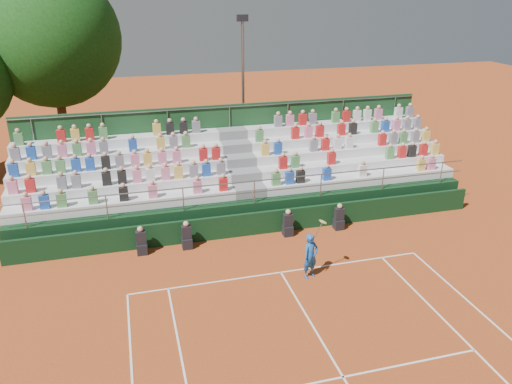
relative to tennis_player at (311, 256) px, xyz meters
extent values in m
plane|color=#A6461B|center=(-0.93, 0.53, -0.85)|extent=(90.00, 90.00, 0.00)
cube|color=white|center=(-0.93, 0.53, -0.85)|extent=(11.00, 0.06, 0.01)
cube|color=white|center=(-0.93, -2.67, -0.85)|extent=(0.06, 6.40, 0.01)
cube|color=white|center=(-0.93, -4.96, -0.85)|extent=(8.22, 0.06, 0.01)
cube|color=black|center=(-0.93, 3.73, -0.35)|extent=(20.00, 0.15, 1.00)
cube|color=black|center=(-5.76, 3.28, -0.63)|extent=(0.40, 0.40, 0.44)
cube|color=black|center=(-5.76, 3.28, -0.15)|extent=(0.38, 0.25, 0.55)
sphere|color=tan|center=(-5.76, 3.28, 0.23)|extent=(0.22, 0.22, 0.22)
cube|color=black|center=(-3.99, 3.28, -0.63)|extent=(0.40, 0.40, 0.44)
cube|color=black|center=(-3.99, 3.28, -0.15)|extent=(0.38, 0.25, 0.55)
sphere|color=tan|center=(-3.99, 3.28, 0.23)|extent=(0.22, 0.22, 0.22)
cube|color=black|center=(0.25, 3.28, -0.63)|extent=(0.40, 0.40, 0.44)
cube|color=black|center=(0.25, 3.28, -0.15)|extent=(0.38, 0.25, 0.55)
sphere|color=tan|center=(0.25, 3.28, 0.23)|extent=(0.22, 0.22, 0.22)
cube|color=black|center=(2.56, 3.28, -0.63)|extent=(0.40, 0.40, 0.44)
cube|color=black|center=(2.56, 3.28, -0.15)|extent=(0.38, 0.25, 0.55)
sphere|color=tan|center=(2.56, 3.28, 0.23)|extent=(0.22, 0.22, 0.22)
cube|color=black|center=(-0.93, 6.83, -0.25)|extent=(20.00, 5.20, 1.20)
cube|color=silver|center=(-6.28, 5.15, 0.56)|extent=(9.30, 0.85, 0.42)
cube|color=silver|center=(4.42, 5.15, 0.56)|extent=(9.30, 0.85, 0.42)
cube|color=slate|center=(-0.93, 5.15, 0.56)|extent=(1.40, 0.85, 0.42)
cube|color=silver|center=(-6.28, 6.00, 0.98)|extent=(9.30, 0.85, 0.42)
cube|color=silver|center=(4.42, 6.00, 0.98)|extent=(9.30, 0.85, 0.42)
cube|color=slate|center=(-0.93, 6.00, 0.98)|extent=(1.40, 0.85, 0.42)
cube|color=silver|center=(-6.28, 6.85, 1.40)|extent=(9.30, 0.85, 0.42)
cube|color=silver|center=(4.42, 6.85, 1.40)|extent=(9.30, 0.85, 0.42)
cube|color=slate|center=(-0.93, 6.85, 1.40)|extent=(1.40, 0.85, 0.42)
cube|color=silver|center=(-6.28, 7.70, 1.82)|extent=(9.30, 0.85, 0.42)
cube|color=silver|center=(4.42, 7.70, 1.82)|extent=(9.30, 0.85, 0.42)
cube|color=slate|center=(-0.93, 7.70, 1.82)|extent=(1.40, 0.85, 0.42)
cube|color=silver|center=(-6.28, 8.55, 2.24)|extent=(9.30, 0.85, 0.42)
cube|color=silver|center=(4.42, 8.55, 2.24)|extent=(9.30, 0.85, 0.42)
cube|color=slate|center=(-0.93, 8.55, 2.24)|extent=(1.40, 0.85, 0.42)
cube|color=#194220|center=(-0.93, 9.08, 1.35)|extent=(20.00, 0.12, 4.40)
cylinder|color=gray|center=(-0.93, 4.28, 1.35)|extent=(20.00, 0.05, 0.05)
cylinder|color=gray|center=(-0.93, 8.98, 3.45)|extent=(20.00, 0.05, 0.05)
cube|color=pink|center=(-9.92, 5.00, 1.05)|extent=(0.36, 0.24, 0.56)
cube|color=#1E4CB2|center=(-9.27, 5.00, 1.05)|extent=(0.36, 0.24, 0.56)
cube|color=#4C8C4C|center=(-8.64, 5.00, 1.05)|extent=(0.36, 0.24, 0.56)
cube|color=#4C8C4C|center=(-7.45, 5.00, 1.05)|extent=(0.36, 0.24, 0.56)
cube|color=black|center=(-6.24, 5.00, 1.05)|extent=(0.36, 0.24, 0.56)
cube|color=pink|center=(-5.08, 5.00, 1.05)|extent=(0.36, 0.24, 0.56)
cube|color=pink|center=(-3.23, 5.00, 1.05)|extent=(0.36, 0.24, 0.56)
cube|color=red|center=(-2.11, 5.00, 1.05)|extent=(0.36, 0.24, 0.56)
cube|color=pink|center=(-10.49, 5.85, 1.47)|extent=(0.36, 0.24, 0.56)
cube|color=red|center=(-9.83, 5.85, 1.47)|extent=(0.36, 0.24, 0.56)
cube|color=slate|center=(-8.64, 5.85, 1.47)|extent=(0.36, 0.24, 0.56)
cube|color=slate|center=(-8.08, 5.85, 1.47)|extent=(0.36, 0.24, 0.56)
cube|color=black|center=(-6.88, 5.85, 1.47)|extent=(0.36, 0.24, 0.56)
cube|color=black|center=(-6.25, 5.85, 1.47)|extent=(0.36, 0.24, 0.56)
cube|color=pink|center=(-5.63, 5.85, 1.47)|extent=(0.36, 0.24, 0.56)
cube|color=silver|center=(-5.09, 5.85, 1.47)|extent=(0.36, 0.24, 0.56)
cube|color=pink|center=(-4.45, 5.85, 1.47)|extent=(0.36, 0.24, 0.56)
cube|color=gold|center=(-3.89, 5.85, 1.47)|extent=(0.36, 0.24, 0.56)
cube|color=slate|center=(-3.23, 5.85, 1.47)|extent=(0.36, 0.24, 0.56)
cube|color=#1E4CB2|center=(-2.68, 5.85, 1.47)|extent=(0.36, 0.24, 0.56)
cube|color=slate|center=(-2.03, 5.85, 1.47)|extent=(0.36, 0.24, 0.56)
cube|color=#1E4CB2|center=(-10.52, 6.70, 1.89)|extent=(0.36, 0.24, 0.56)
cube|color=gold|center=(-9.86, 6.70, 1.89)|extent=(0.36, 0.24, 0.56)
cube|color=#4C8C4C|center=(-9.24, 6.70, 1.89)|extent=(0.36, 0.24, 0.56)
cube|color=#4C8C4C|center=(-8.70, 6.70, 1.89)|extent=(0.36, 0.24, 0.56)
cube|color=#1E4CB2|center=(-8.08, 6.70, 1.89)|extent=(0.36, 0.24, 0.56)
cube|color=#1E4CB2|center=(-7.51, 6.70, 1.89)|extent=(0.36, 0.24, 0.56)
cube|color=black|center=(-6.87, 6.70, 1.89)|extent=(0.36, 0.24, 0.56)
cube|color=slate|center=(-6.29, 6.70, 1.89)|extent=(0.36, 0.24, 0.56)
cube|color=pink|center=(-5.64, 6.70, 1.89)|extent=(0.36, 0.24, 0.56)
cube|color=gold|center=(-5.11, 6.70, 1.89)|extent=(0.36, 0.24, 0.56)
cube|color=pink|center=(-4.47, 6.70, 1.89)|extent=(0.36, 0.24, 0.56)
cube|color=pink|center=(-3.85, 6.70, 1.89)|extent=(0.36, 0.24, 0.56)
cube|color=red|center=(-2.65, 6.70, 1.89)|extent=(0.36, 0.24, 0.56)
cube|color=red|center=(-2.07, 6.70, 1.89)|extent=(0.36, 0.24, 0.56)
cube|color=slate|center=(-10.52, 7.55, 2.31)|extent=(0.36, 0.24, 0.56)
cube|color=#1E4CB2|center=(-9.89, 7.55, 2.31)|extent=(0.36, 0.24, 0.56)
cube|color=slate|center=(-9.26, 7.55, 2.31)|extent=(0.36, 0.24, 0.56)
cube|color=pink|center=(-8.64, 7.55, 2.31)|extent=(0.36, 0.24, 0.56)
cube|color=#4C8C4C|center=(-8.03, 7.55, 2.31)|extent=(0.36, 0.24, 0.56)
cube|color=pink|center=(-7.44, 7.55, 2.31)|extent=(0.36, 0.24, 0.56)
cube|color=slate|center=(-6.91, 7.55, 2.31)|extent=(0.36, 0.24, 0.56)
cube|color=#1E4CB2|center=(-5.67, 7.55, 2.31)|extent=(0.36, 0.24, 0.56)
cube|color=gold|center=(-4.44, 7.55, 2.31)|extent=(0.36, 0.24, 0.56)
cube|color=slate|center=(-3.86, 7.55, 2.31)|extent=(0.36, 0.24, 0.56)
cube|color=#4C8C4C|center=(-3.29, 7.55, 2.31)|extent=(0.36, 0.24, 0.56)
cube|color=#4C8C4C|center=(-10.43, 8.40, 2.73)|extent=(0.36, 0.24, 0.56)
cube|color=red|center=(-8.69, 8.40, 2.73)|extent=(0.36, 0.24, 0.56)
cube|color=gold|center=(-8.10, 8.40, 2.73)|extent=(0.36, 0.24, 0.56)
cube|color=red|center=(-7.48, 8.40, 2.73)|extent=(0.36, 0.24, 0.56)
cube|color=#4C8C4C|center=(-6.90, 8.40, 2.73)|extent=(0.36, 0.24, 0.56)
cube|color=gold|center=(-4.51, 8.40, 2.73)|extent=(0.36, 0.24, 0.56)
cube|color=black|center=(-3.90, 8.40, 2.73)|extent=(0.36, 0.24, 0.56)
cube|color=black|center=(-3.27, 8.40, 2.73)|extent=(0.36, 0.24, 0.56)
cube|color=slate|center=(-2.68, 8.40, 2.73)|extent=(0.36, 0.24, 0.56)
cube|color=#4C8C4C|center=(0.24, 5.00, 1.05)|extent=(0.36, 0.24, 0.56)
cube|color=#1E4CB2|center=(0.87, 5.00, 1.05)|extent=(0.36, 0.24, 0.56)
cube|color=black|center=(1.39, 5.00, 1.05)|extent=(0.36, 0.24, 0.56)
cube|color=#1E4CB2|center=(2.64, 5.00, 1.05)|extent=(0.36, 0.24, 0.56)
cube|color=silver|center=(4.39, 5.00, 1.05)|extent=(0.36, 0.24, 0.56)
cube|color=gold|center=(7.43, 5.00, 1.05)|extent=(0.36, 0.24, 0.56)
cube|color=pink|center=(7.98, 5.00, 1.05)|extent=(0.36, 0.24, 0.56)
cube|color=red|center=(0.84, 5.85, 1.47)|extent=(0.36, 0.24, 0.56)
cube|color=#4C8C4C|center=(1.42, 5.85, 1.47)|extent=(0.36, 0.24, 0.56)
cube|color=red|center=(3.20, 5.85, 1.47)|extent=(0.36, 0.24, 0.56)
cube|color=#4C8C4C|center=(6.22, 5.85, 1.47)|extent=(0.36, 0.24, 0.56)
cube|color=red|center=(6.87, 5.85, 1.47)|extent=(0.36, 0.24, 0.56)
cube|color=black|center=(7.41, 5.85, 1.47)|extent=(0.36, 0.24, 0.56)
cube|color=red|center=(8.04, 5.85, 1.47)|extent=(0.36, 0.24, 0.56)
cube|color=gold|center=(8.67, 5.85, 1.47)|extent=(0.36, 0.24, 0.56)
cube|color=gold|center=(0.23, 6.70, 1.89)|extent=(0.36, 0.24, 0.56)
cube|color=#1E4CB2|center=(0.86, 6.70, 1.89)|extent=(0.36, 0.24, 0.56)
cube|color=slate|center=(2.62, 6.70, 1.89)|extent=(0.36, 0.24, 0.56)
cube|color=red|center=(3.22, 6.70, 1.89)|extent=(0.36, 0.24, 0.56)
cube|color=silver|center=(3.85, 6.70, 1.89)|extent=(0.36, 0.24, 0.56)
cube|color=silver|center=(4.46, 6.70, 1.89)|extent=(0.36, 0.24, 0.56)
cube|color=red|center=(6.23, 6.70, 1.89)|extent=(0.36, 0.24, 0.56)
cube|color=slate|center=(6.83, 6.70, 1.89)|extent=(0.36, 0.24, 0.56)
cube|color=#4C8C4C|center=(7.38, 6.70, 1.89)|extent=(0.36, 0.24, 0.56)
cube|color=slate|center=(8.06, 6.70, 1.89)|extent=(0.36, 0.24, 0.56)
cube|color=gold|center=(8.65, 6.70, 1.89)|extent=(0.36, 0.24, 0.56)
cube|color=#4C8C4C|center=(0.19, 7.55, 2.31)|extent=(0.36, 0.24, 0.56)
cube|color=red|center=(1.99, 7.55, 2.31)|extent=(0.36, 0.24, 0.56)
cube|color=pink|center=(2.67, 7.55, 2.31)|extent=(0.36, 0.24, 0.56)
cube|color=red|center=(3.26, 7.55, 2.31)|extent=(0.36, 0.24, 0.56)
cube|color=red|center=(4.40, 7.55, 2.31)|extent=(0.36, 0.24, 0.56)
cube|color=black|center=(5.02, 7.55, 2.31)|extent=(0.36, 0.24, 0.56)
cube|color=#4C8C4C|center=(6.20, 7.55, 2.31)|extent=(0.36, 0.24, 0.56)
cube|color=#1E4CB2|center=(6.81, 7.55, 2.31)|extent=(0.36, 0.24, 0.56)
cube|color=pink|center=(7.43, 7.55, 2.31)|extent=(0.36, 0.24, 0.56)
cube|color=slate|center=(8.04, 7.55, 2.31)|extent=(0.36, 0.24, 0.56)
cube|color=slate|center=(8.64, 7.55, 2.31)|extent=(0.36, 0.24, 0.56)
cube|color=slate|center=(1.38, 8.40, 2.73)|extent=(0.36, 0.24, 0.56)
cube|color=pink|center=(2.00, 8.40, 2.73)|extent=(0.36, 0.24, 0.56)
cube|color=red|center=(2.66, 8.40, 2.73)|extent=(0.36, 0.24, 0.56)
cube|color=slate|center=(3.19, 8.40, 2.73)|extent=(0.36, 0.24, 0.56)
cube|color=#4C8C4C|center=(4.43, 8.40, 2.73)|extent=(0.36, 0.24, 0.56)
cube|color=red|center=(5.02, 8.40, 2.73)|extent=(0.36, 0.24, 0.56)
cube|color=silver|center=(5.62, 8.40, 2.73)|extent=(0.36, 0.24, 0.56)
cube|color=silver|center=(6.20, 8.40, 2.73)|extent=(0.36, 0.24, 0.56)
cube|color=pink|center=(6.83, 8.40, 2.73)|extent=(0.36, 0.24, 0.56)
cube|color=silver|center=(7.99, 8.40, 2.73)|extent=(0.36, 0.24, 0.56)
cube|color=slate|center=(8.65, 8.40, 2.73)|extent=(0.36, 0.24, 0.56)
imported|color=#1653AA|center=(0.00, 0.00, -0.01)|extent=(0.72, 0.61, 1.69)
cylinder|color=gray|center=(0.25, 0.00, 1.00)|extent=(0.26, 0.03, 0.51)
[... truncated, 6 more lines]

